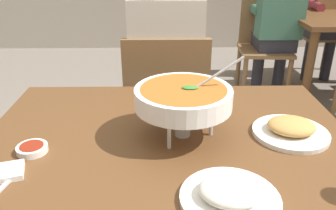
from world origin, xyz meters
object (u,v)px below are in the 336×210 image
Objects in this scene: diner_main at (166,62)px; chair_bg_right at (264,40)px; chair_bg_left at (327,30)px; patron_bg_right at (278,16)px; sauce_dish at (32,149)px; rice_plate at (230,194)px; curry_bowl at (183,98)px; chair_diner_main at (166,106)px; dining_table_main at (169,169)px; appetizer_plate at (291,129)px; patron_bg_left at (324,5)px.

chair_bg_right is at bearing 56.81° from diner_main.
patron_bg_right is at bearing -144.20° from chair_bg_left.
chair_bg_left is (2.03, 2.57, -0.24)m from sauce_dish.
rice_plate is 0.27× the size of chair_bg_right.
chair_diner_main is at bearing 93.62° from curry_bowl.
dining_table_main is 0.35m from rice_plate.
chair_bg_right is at bearing 76.48° from appetizer_plate.
appetizer_plate is at bearing -115.20° from patron_bg_left.
diner_main is at bearing 90.00° from chair_diner_main.
chair_diner_main is at bearing 90.00° from dining_table_main.
chair_diner_main is 2.42m from patron_bg_left.
chair_bg_right is at bearing -149.23° from patron_bg_left.
curry_bowl is 3.69× the size of sauce_dish.
patron_bg_left is at bearing 135.09° from chair_bg_left.
chair_bg_right is at bearing 117.78° from patron_bg_right.
chair_diner_main is at bearing -131.05° from patron_bg_left.
curry_bowl is (0.04, -0.71, 0.36)m from chair_diner_main.
diner_main is 2.39m from chair_bg_left.
curry_bowl is at bearing 178.98° from appetizer_plate.
diner_main reaches higher than rice_plate.
curry_bowl is 1.39× the size of appetizer_plate.
curry_bowl is at bearing -121.32° from patron_bg_left.
diner_main is at bearing 90.00° from dining_table_main.
curry_bowl reaches higher than chair_bg_left.
chair_bg_right is at bearing -153.92° from chair_bg_left.
appetizer_plate is at bearing -61.38° from chair_diner_main.
chair_diner_main is 0.69× the size of patron_bg_right.
rice_plate is (0.14, -0.29, 0.13)m from dining_table_main.
rice_plate is 3.18m from patron_bg_left.
sauce_dish is at bearing -128.36° from chair_bg_left.
appetizer_plate is 0.27× the size of chair_bg_right.
diner_main is (0.00, 0.03, 0.24)m from chair_diner_main.
chair_diner_main is at bearing 118.62° from appetizer_plate.
rice_plate is at bearing -82.28° from chair_diner_main.
chair_diner_main is 0.93m from sauce_dish.
dining_table_main is 2.33m from chair_bg_right.
sauce_dish is at bearing -115.79° from diner_main.
chair_diner_main is 3.75× the size of rice_plate.
curry_bowl is 2.31m from chair_bg_right.
chair_diner_main is at bearing -126.85° from patron_bg_right.
rice_plate is 1.00× the size of appetizer_plate.
chair_bg_left is at bearing 57.38° from curry_bowl.
patron_bg_left is at bearing 48.95° from chair_diner_main.
patron_bg_right is at bearing -139.41° from patron_bg_left.
rice_plate is at bearing -118.06° from chair_bg_left.
patron_bg_right is (0.96, 1.25, 0.00)m from diner_main.
sauce_dish is 2.58m from chair_bg_right.
chair_bg_left reaches higher than appetizer_plate.
patron_bg_left is (1.58, 1.78, 0.00)m from diner_main.
chair_bg_left is at bearing 26.08° from chair_bg_right.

